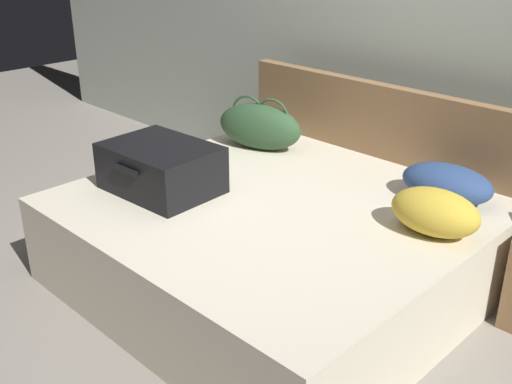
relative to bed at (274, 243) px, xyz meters
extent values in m
plane|color=gray|center=(0.00, -0.40, -0.24)|extent=(12.00, 12.00, 0.00)
cube|color=#B7C1B2|center=(0.00, 1.25, 1.06)|extent=(8.00, 0.10, 2.60)
cube|color=beige|center=(0.00, 0.00, 0.00)|extent=(1.98, 1.83, 0.49)
cube|color=olive|center=(0.00, 0.95, 0.22)|extent=(2.02, 0.08, 0.93)
cube|color=black|center=(-0.54, -0.31, 0.34)|extent=(0.61, 0.47, 0.19)
cube|color=#28282D|center=(-0.54, -0.31, 0.36)|extent=(0.54, 0.41, 0.13)
cube|color=#B21E19|center=(-0.64, -0.37, 0.45)|extent=(0.13, 0.09, 0.05)
cube|color=black|center=(-0.54, -0.31, 0.46)|extent=(0.61, 0.47, 0.07)
cube|color=black|center=(-0.53, -0.54, 0.43)|extent=(0.18, 0.03, 0.02)
ellipsoid|color=#2D4C2D|center=(-0.62, 0.53, 0.39)|extent=(0.60, 0.38, 0.29)
torus|color=#2D4C2D|center=(-0.70, 0.50, 0.47)|extent=(0.22, 0.08, 0.23)
torus|color=#2D4C2D|center=(-0.54, 0.55, 0.47)|extent=(0.22, 0.08, 0.23)
ellipsoid|color=navy|center=(0.62, 0.64, 0.34)|extent=(0.51, 0.35, 0.19)
ellipsoid|color=gold|center=(0.76, 0.27, 0.35)|extent=(0.45, 0.31, 0.21)
camera|label=1|loc=(1.96, -2.12, 1.58)|focal=43.17mm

